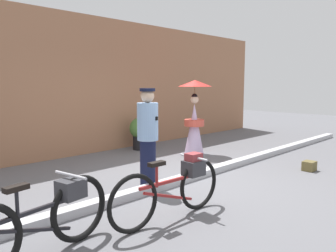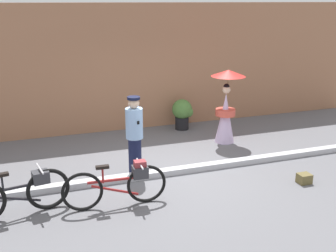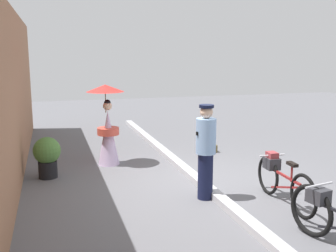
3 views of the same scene
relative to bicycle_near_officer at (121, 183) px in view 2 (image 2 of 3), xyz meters
The scene contains 9 objects.
ground_plane 1.64m from the bicycle_near_officer, 37.44° to the left, with size 30.00×30.00×0.00m, color slate.
building_wall 4.77m from the bicycle_near_officer, 74.11° to the left, with size 14.00×0.40×3.35m, color #9E6B4C.
sidewalk_curb 1.63m from the bicycle_near_officer, 37.44° to the left, with size 14.00×0.20×0.12m, color #B2B2B7.
bicycle_near_officer is the anchor object (origin of this frame).
bicycle_far_side 1.64m from the bicycle_near_officer, behind, with size 1.74×0.50×0.80m.
person_officer 1.35m from the bicycle_near_officer, 64.10° to the left, with size 0.34×0.38×1.64m.
person_with_parasol 4.05m from the bicycle_near_officer, 37.12° to the left, with size 0.84×0.84×1.81m.
potted_plant_by_door 4.54m from the bicycle_near_officer, 55.43° to the left, with size 0.56×0.54×0.84m.
backpack_on_pavement 3.59m from the bicycle_near_officer, ahead, with size 0.25×0.21×0.19m.
Camera 2 is at (-2.56, -7.20, 3.41)m, focal length 43.45 mm.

